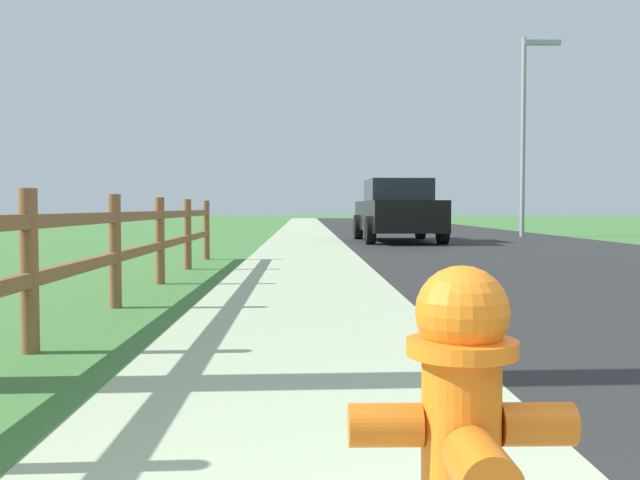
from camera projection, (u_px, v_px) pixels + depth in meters
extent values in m
plane|color=#427738|center=(333.00, 233.00, 25.53)|extent=(120.00, 120.00, 0.00)
cube|color=#282828|center=(424.00, 231.00, 27.61)|extent=(7.00, 66.00, 0.01)
cube|color=#A9B792|center=(251.00, 231.00, 27.47)|extent=(6.00, 66.00, 0.01)
cube|color=#427738|center=(210.00, 231.00, 27.44)|extent=(5.00, 66.00, 0.00)
cylinder|color=orange|center=(461.00, 480.00, 1.58)|extent=(0.17, 0.17, 0.62)
cylinder|color=orange|center=(462.00, 348.00, 1.57)|extent=(0.24, 0.24, 0.03)
sphere|color=orange|center=(462.00, 313.00, 1.57)|extent=(0.20, 0.20, 0.20)
cube|color=#CB6115|center=(462.00, 282.00, 1.56)|extent=(0.04, 0.04, 0.04)
cylinder|color=#CB6115|center=(385.00, 425.00, 1.57)|extent=(0.16, 0.09, 0.09)
cylinder|color=#CB6115|center=(537.00, 424.00, 1.58)|extent=(0.16, 0.09, 0.09)
cylinder|color=#CB6115|center=(481.00, 470.00, 1.40)|extent=(0.12, 0.19, 0.12)
cylinder|color=brown|center=(29.00, 272.00, 4.46)|extent=(0.11, 0.11, 1.01)
cylinder|color=brown|center=(115.00, 252.00, 6.47)|extent=(0.11, 0.11, 1.01)
cylinder|color=brown|center=(160.00, 241.00, 8.49)|extent=(0.11, 0.11, 1.01)
cylinder|color=brown|center=(188.00, 235.00, 10.51)|extent=(0.11, 0.11, 1.01)
cylinder|color=brown|center=(206.00, 230.00, 12.53)|extent=(0.11, 0.11, 1.01)
cube|color=brown|center=(115.00, 257.00, 6.48)|extent=(0.07, 12.12, 0.09)
cube|color=brown|center=(114.00, 217.00, 6.46)|extent=(0.07, 12.12, 0.09)
cube|color=black|center=(397.00, 216.00, 19.23)|extent=(1.88, 4.83, 0.77)
cube|color=#1E232B|center=(398.00, 190.00, 19.16)|extent=(1.60, 2.11, 0.56)
cylinder|color=black|center=(443.00, 230.00, 17.81)|extent=(0.24, 0.69, 0.69)
cylinder|color=black|center=(370.00, 230.00, 17.73)|extent=(0.24, 0.69, 0.69)
cylinder|color=black|center=(420.00, 227.00, 20.77)|extent=(0.24, 0.69, 0.69)
cylinder|color=black|center=(358.00, 227.00, 20.69)|extent=(0.24, 0.69, 0.69)
cylinder|color=gray|center=(523.00, 138.00, 22.35)|extent=(0.14, 0.14, 6.03)
cube|color=#999999|center=(542.00, 43.00, 22.24)|extent=(1.10, 0.20, 0.14)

